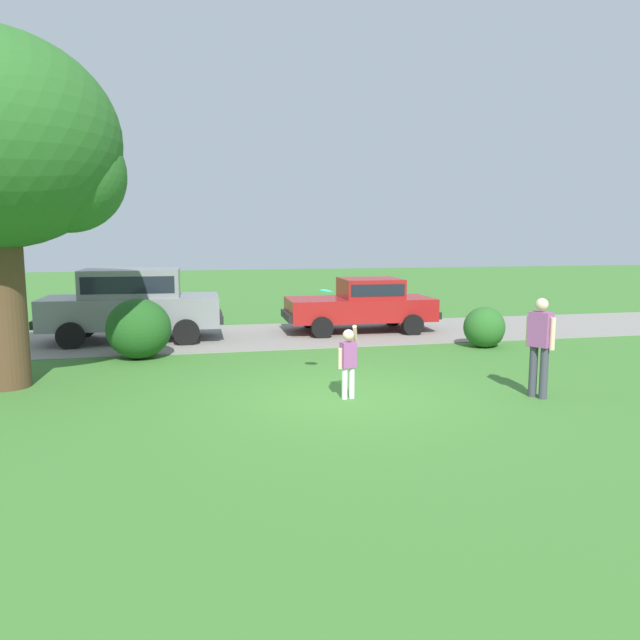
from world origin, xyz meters
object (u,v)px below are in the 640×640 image
object	(u,v)px
parked_sedan	(363,303)
adult_onlooker	(540,342)
child_thrower	(348,358)
frisbee	(326,291)
parked_suv	(132,301)

from	to	relation	value
parked_sedan	adult_onlooker	world-z (taller)	adult_onlooker
child_thrower	adult_onlooker	bearing A→B (deg)	-11.44
parked_sedan	frisbee	size ratio (longest dim) A/B	15.69
adult_onlooker	parked_sedan	bearing A→B (deg)	96.66
adult_onlooker	parked_suv	bearing A→B (deg)	134.55
parked_suv	adult_onlooker	size ratio (longest dim) A/B	2.72
parked_sedan	child_thrower	distance (m)	7.38
parked_suv	child_thrower	world-z (taller)	parked_suv
parked_sedan	child_thrower	size ratio (longest dim) A/B	3.46
parked_sedan	adult_onlooker	size ratio (longest dim) A/B	2.55
child_thrower	adult_onlooker	size ratio (longest dim) A/B	0.74
parked_sedan	parked_suv	bearing A→B (deg)	-178.09
frisbee	adult_onlooker	distance (m)	3.91
parked_sedan	adult_onlooker	xyz separation A→B (m)	(0.89, -7.65, 0.13)
child_thrower	frisbee	distance (m)	1.59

